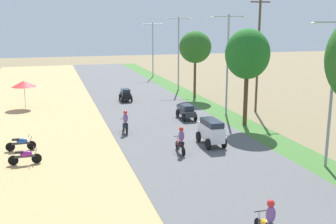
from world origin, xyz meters
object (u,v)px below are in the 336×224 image
object	(u,v)px
parked_motorbike_second	(25,156)
streetlamp_near	(332,84)
streetlamp_mid	(228,58)
car_van_white	(211,131)
car_hatchback_black	(126,94)
streetlamp_farthest	(153,46)
utility_pole_near	(258,53)
motorbike_ahead_fourth	(125,122)
median_tree_second	(247,54)
motorbike_ahead_second	(268,222)
parked_motorbike_third	(21,143)
streetlamp_far	(179,49)
motorbike_ahead_third	(181,141)
median_tree_third	(195,47)
vendor_umbrella	(24,84)
car_sedan_charcoal	(186,111)

from	to	relation	value
parked_motorbike_second	streetlamp_near	distance (m)	17.09
streetlamp_mid	car_van_white	xyz separation A→B (m)	(-4.59, -8.00, -3.82)
car_hatchback_black	streetlamp_farthest	bearing A→B (deg)	67.75
utility_pole_near	motorbike_ahead_fourth	distance (m)	13.75
median_tree_second	car_hatchback_black	size ratio (longest dim) A/B	3.65
motorbike_ahead_second	parked_motorbike_second	bearing A→B (deg)	128.30
median_tree_second	streetlamp_mid	distance (m)	3.86
parked_motorbike_third	streetlamp_far	distance (m)	25.66
streetlamp_far	streetlamp_near	bearing A→B (deg)	-90.00
motorbike_ahead_third	motorbike_ahead_fourth	size ratio (longest dim) A/B	1.00
parked_motorbike_third	car_hatchback_black	distance (m)	16.74
median_tree_third	streetlamp_far	size ratio (longest dim) A/B	0.83
median_tree_third	parked_motorbike_second	bearing A→B (deg)	-133.64
streetlamp_farthest	vendor_umbrella	bearing A→B (deg)	-132.36
streetlamp_near	car_hatchback_black	distance (m)	23.18
utility_pole_near	car_hatchback_black	distance (m)	13.63
parked_motorbike_second	utility_pole_near	size ratio (longest dim) A/B	0.18
parked_motorbike_third	car_sedan_charcoal	size ratio (longest dim) A/B	0.80
parked_motorbike_third	motorbike_ahead_third	world-z (taller)	motorbike_ahead_third
vendor_umbrella	median_tree_third	bearing A→B (deg)	2.14
streetlamp_farthest	motorbike_ahead_third	xyz separation A→B (m)	(-6.99, -34.96, -3.62)
streetlamp_mid	motorbike_ahead_third	world-z (taller)	streetlamp_mid
parked_motorbike_second	car_hatchback_black	xyz separation A→B (m)	(8.67, 16.79, 0.19)
parked_motorbike_third	motorbike_ahead_fourth	size ratio (longest dim) A/B	1.00
motorbike_ahead_third	median_tree_second	bearing A→B (deg)	37.59
parked_motorbike_third	streetlamp_mid	bearing A→B (deg)	19.63
streetlamp_near	streetlamp_mid	distance (m)	13.39
motorbike_ahead_third	median_tree_third	bearing A→B (deg)	67.77
median_tree_second	streetlamp_farthest	xyz separation A→B (m)	(0.13, 29.68, -1.00)
vendor_umbrella	utility_pole_near	distance (m)	21.14
parked_motorbike_third	car_van_white	xyz separation A→B (m)	(11.64, -2.21, 0.47)
car_hatchback_black	motorbike_ahead_second	bearing A→B (deg)	-89.76
streetlamp_farthest	median_tree_second	bearing A→B (deg)	-90.25
parked_motorbike_second	motorbike_ahead_second	world-z (taller)	motorbike_ahead_second
vendor_umbrella	streetlamp_mid	size ratio (longest dim) A/B	0.30
motorbike_ahead_fourth	vendor_umbrella	bearing A→B (deg)	122.99
median_tree_second	motorbike_ahead_second	size ratio (longest dim) A/B	4.06
streetlamp_mid	motorbike_ahead_fourth	world-z (taller)	streetlamp_mid
motorbike_ahead_second	motorbike_ahead_third	distance (m)	10.54
streetlamp_mid	motorbike_ahead_fourth	xyz separation A→B (m)	(-9.36, -3.61, -3.99)
car_van_white	median_tree_third	bearing A→B (deg)	73.90
median_tree_second	streetlamp_near	xyz separation A→B (m)	(0.13, -9.59, -0.86)
car_hatchback_black	median_tree_third	bearing A→B (deg)	-0.45
median_tree_second	streetlamp_near	bearing A→B (deg)	-89.23
vendor_umbrella	median_tree_second	distance (m)	20.33
vendor_umbrella	streetlamp_far	size ratio (longest dim) A/B	0.30
parked_motorbike_second	streetlamp_farthest	bearing A→B (deg)	65.22
car_sedan_charcoal	median_tree_third	bearing A→B (deg)	66.42
car_van_white	motorbike_ahead_fourth	world-z (taller)	car_van_white
streetlamp_far	vendor_umbrella	bearing A→B (deg)	-160.17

